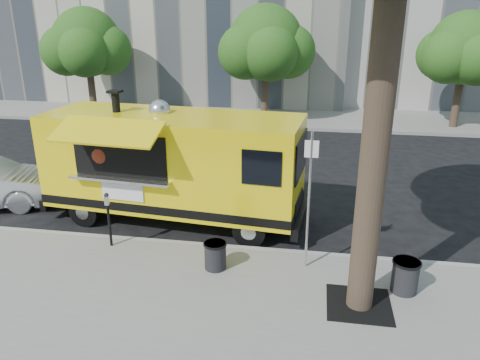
# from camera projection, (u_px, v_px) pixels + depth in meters

# --- Properties ---
(ground) EXTENTS (120.00, 120.00, 0.00)m
(ground) POSITION_uv_depth(u_px,v_px,m) (246.00, 235.00, 11.89)
(ground) COLOR black
(ground) RESTS_ON ground
(sidewalk) EXTENTS (60.00, 6.00, 0.15)m
(sidewalk) POSITION_uv_depth(u_px,v_px,m) (211.00, 334.00, 8.16)
(sidewalk) COLOR gray
(sidewalk) RESTS_ON ground
(curb) EXTENTS (60.00, 0.14, 0.16)m
(curb) POSITION_uv_depth(u_px,v_px,m) (240.00, 250.00, 11.00)
(curb) COLOR #999993
(curb) RESTS_ON ground
(far_sidewalk) EXTENTS (60.00, 5.00, 0.15)m
(far_sidewalk) POSITION_uv_depth(u_px,v_px,m) (285.00, 117.00, 24.35)
(far_sidewalk) COLOR gray
(far_sidewalk) RESTS_ON ground
(tree_well) EXTENTS (1.20, 1.20, 0.02)m
(tree_well) POSITION_uv_depth(u_px,v_px,m) (359.00, 304.00, 8.84)
(tree_well) COLOR black
(tree_well) RESTS_ON sidewalk
(far_tree_a) EXTENTS (3.42, 3.42, 5.36)m
(far_tree_a) POSITION_uv_depth(u_px,v_px,m) (87.00, 42.00, 23.49)
(far_tree_a) COLOR #33261C
(far_tree_a) RESTS_ON far_sidewalk
(far_tree_b) EXTENTS (3.60, 3.60, 5.50)m
(far_tree_b) POSITION_uv_depth(u_px,v_px,m) (266.00, 43.00, 22.46)
(far_tree_b) COLOR #33261C
(far_tree_b) RESTS_ON far_sidewalk
(far_tree_c) EXTENTS (3.24, 3.24, 5.21)m
(far_tree_c) POSITION_uv_depth(u_px,v_px,m) (465.00, 48.00, 20.84)
(far_tree_c) COLOR #33261C
(far_tree_c) RESTS_ON far_sidewalk
(sign_post) EXTENTS (0.28, 0.06, 3.00)m
(sign_post) POSITION_uv_depth(u_px,v_px,m) (309.00, 194.00, 9.57)
(sign_post) COLOR silver
(sign_post) RESTS_ON sidewalk
(parking_meter) EXTENTS (0.11, 0.11, 1.33)m
(parking_meter) POSITION_uv_depth(u_px,v_px,m) (108.00, 213.00, 10.76)
(parking_meter) COLOR black
(parking_meter) RESTS_ON sidewalk
(food_truck) EXTENTS (7.10, 3.52, 3.42)m
(food_truck) POSITION_uv_depth(u_px,v_px,m) (172.00, 164.00, 12.17)
(food_truck) COLOR yellow
(food_truck) RESTS_ON ground
(trash_bin_left) EXTENTS (0.56, 0.56, 0.67)m
(trash_bin_left) POSITION_uv_depth(u_px,v_px,m) (405.00, 275.00, 9.15)
(trash_bin_left) COLOR #232326
(trash_bin_left) RESTS_ON sidewalk
(trash_bin_right) EXTENTS (0.50, 0.50, 0.60)m
(trash_bin_right) POSITION_uv_depth(u_px,v_px,m) (215.00, 255.00, 9.98)
(trash_bin_right) COLOR black
(trash_bin_right) RESTS_ON sidewalk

